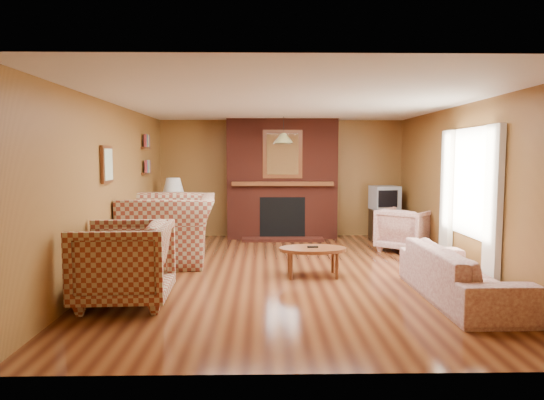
{
  "coord_description": "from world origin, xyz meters",
  "views": [
    {
      "loc": [
        -0.38,
        -6.81,
        1.66
      ],
      "look_at": [
        -0.25,
        0.6,
        0.99
      ],
      "focal_mm": 32.0,
      "sensor_mm": 36.0,
      "label": 1
    }
  ],
  "objects_px": {
    "side_table": "(174,227)",
    "table_lamp": "(173,193)",
    "plaid_armchair": "(123,263)",
    "coffee_table": "(313,251)",
    "floral_armchair": "(405,230)",
    "crt_tv": "(385,198)",
    "plaid_loveseat": "(170,229)",
    "floral_sofa": "(461,274)",
    "fireplace": "(282,180)",
    "tv_stand": "(384,224)"
  },
  "relations": [
    {
      "from": "side_table",
      "to": "table_lamp",
      "type": "relative_size",
      "value": 0.89
    },
    {
      "from": "plaid_armchair",
      "to": "coffee_table",
      "type": "height_order",
      "value": "plaid_armchair"
    },
    {
      "from": "floral_armchair",
      "to": "crt_tv",
      "type": "distance_m",
      "value": 1.34
    },
    {
      "from": "plaid_loveseat",
      "to": "floral_sofa",
      "type": "xyz_separation_m",
      "value": [
        3.75,
        -2.12,
        -0.22
      ]
    },
    {
      "from": "floral_armchair",
      "to": "table_lamp",
      "type": "xyz_separation_m",
      "value": [
        -4.2,
        0.91,
        0.58
      ]
    },
    {
      "from": "coffee_table",
      "to": "table_lamp",
      "type": "bearing_deg",
      "value": 132.15
    },
    {
      "from": "table_lamp",
      "to": "fireplace",
      "type": "bearing_deg",
      "value": 14.29
    },
    {
      "from": "floral_armchair",
      "to": "table_lamp",
      "type": "height_order",
      "value": "table_lamp"
    },
    {
      "from": "coffee_table",
      "to": "table_lamp",
      "type": "height_order",
      "value": "table_lamp"
    },
    {
      "from": "plaid_armchair",
      "to": "plaid_loveseat",
      "type": "bearing_deg",
      "value": 174.72
    },
    {
      "from": "plaid_loveseat",
      "to": "floral_sofa",
      "type": "relative_size",
      "value": 0.77
    },
    {
      "from": "floral_sofa",
      "to": "tv_stand",
      "type": "height_order",
      "value": "floral_sofa"
    },
    {
      "from": "plaid_loveseat",
      "to": "tv_stand",
      "type": "distance_m",
      "value": 4.4
    },
    {
      "from": "fireplace",
      "to": "floral_sofa",
      "type": "relative_size",
      "value": 1.15
    },
    {
      "from": "fireplace",
      "to": "tv_stand",
      "type": "relative_size",
      "value": 4.0
    },
    {
      "from": "side_table",
      "to": "plaid_armchair",
      "type": "bearing_deg",
      "value": -87.8
    },
    {
      "from": "plaid_loveseat",
      "to": "plaid_armchair",
      "type": "relative_size",
      "value": 1.57
    },
    {
      "from": "fireplace",
      "to": "table_lamp",
      "type": "height_order",
      "value": "fireplace"
    },
    {
      "from": "plaid_loveseat",
      "to": "tv_stand",
      "type": "xyz_separation_m",
      "value": [
        3.9,
        2.04,
        -0.22
      ]
    },
    {
      "from": "floral_armchair",
      "to": "fireplace",
      "type": "bearing_deg",
      "value": 5.38
    },
    {
      "from": "floral_sofa",
      "to": "plaid_armchair",
      "type": "bearing_deg",
      "value": 90.68
    },
    {
      "from": "side_table",
      "to": "floral_sofa",
      "type": "bearing_deg",
      "value": -43.58
    },
    {
      "from": "tv_stand",
      "to": "plaid_armchair",
      "type": "bearing_deg",
      "value": -130.69
    },
    {
      "from": "side_table",
      "to": "crt_tv",
      "type": "bearing_deg",
      "value": 4.74
    },
    {
      "from": "floral_armchair",
      "to": "table_lamp",
      "type": "distance_m",
      "value": 4.34
    },
    {
      "from": "plaid_loveseat",
      "to": "plaid_armchair",
      "type": "height_order",
      "value": "plaid_loveseat"
    },
    {
      "from": "fireplace",
      "to": "plaid_armchair",
      "type": "bearing_deg",
      "value": -113.72
    },
    {
      "from": "plaid_loveseat",
      "to": "crt_tv",
      "type": "distance_m",
      "value": 4.41
    },
    {
      "from": "plaid_loveseat",
      "to": "table_lamp",
      "type": "height_order",
      "value": "table_lamp"
    },
    {
      "from": "side_table",
      "to": "fireplace",
      "type": "bearing_deg",
      "value": 14.29
    },
    {
      "from": "coffee_table",
      "to": "crt_tv",
      "type": "bearing_deg",
      "value": 59.75
    },
    {
      "from": "table_lamp",
      "to": "floral_sofa",
      "type": "bearing_deg",
      "value": -43.58
    },
    {
      "from": "plaid_armchair",
      "to": "coffee_table",
      "type": "relative_size",
      "value": 1.1
    },
    {
      "from": "fireplace",
      "to": "table_lamp",
      "type": "relative_size",
      "value": 3.64
    },
    {
      "from": "plaid_loveseat",
      "to": "floral_sofa",
      "type": "height_order",
      "value": "plaid_loveseat"
    },
    {
      "from": "tv_stand",
      "to": "crt_tv",
      "type": "bearing_deg",
      "value": -87.45
    },
    {
      "from": "fireplace",
      "to": "side_table",
      "type": "bearing_deg",
      "value": -165.71
    },
    {
      "from": "tv_stand",
      "to": "crt_tv",
      "type": "relative_size",
      "value": 1.05
    },
    {
      "from": "plaid_loveseat",
      "to": "coffee_table",
      "type": "bearing_deg",
      "value": 60.17
    },
    {
      "from": "fireplace",
      "to": "coffee_table",
      "type": "relative_size",
      "value": 2.57
    },
    {
      "from": "floral_armchair",
      "to": "side_table",
      "type": "xyz_separation_m",
      "value": [
        -4.2,
        0.91,
        -0.08
      ]
    },
    {
      "from": "fireplace",
      "to": "plaid_armchair",
      "type": "relative_size",
      "value": 2.34
    },
    {
      "from": "side_table",
      "to": "table_lamp",
      "type": "xyz_separation_m",
      "value": [
        0.0,
        0.0,
        0.66
      ]
    },
    {
      "from": "tv_stand",
      "to": "fireplace",
      "type": "bearing_deg",
      "value": 177.4
    },
    {
      "from": "floral_sofa",
      "to": "table_lamp",
      "type": "bearing_deg",
      "value": 45.66
    },
    {
      "from": "fireplace",
      "to": "side_table",
      "type": "height_order",
      "value": "fireplace"
    },
    {
      "from": "fireplace",
      "to": "crt_tv",
      "type": "height_order",
      "value": "fireplace"
    },
    {
      "from": "floral_sofa",
      "to": "table_lamp",
      "type": "xyz_separation_m",
      "value": [
        -4.0,
        3.81,
        0.65
      ]
    },
    {
      "from": "table_lamp",
      "to": "crt_tv",
      "type": "height_order",
      "value": "table_lamp"
    },
    {
      "from": "coffee_table",
      "to": "plaid_loveseat",
      "type": "bearing_deg",
      "value": 155.78
    }
  ]
}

